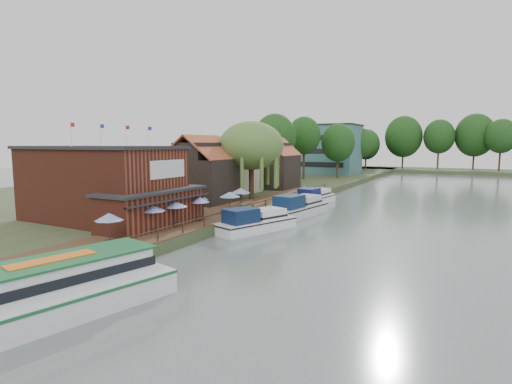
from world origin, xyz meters
The scene contains 28 objects.
ground centered at (0.00, 0.00, 0.00)m, with size 260.00×260.00×0.00m, color slate.
land_bank centered at (-30.00, 35.00, 0.50)m, with size 50.00×140.00×1.00m, color #384728.
quay_deck centered at (-8.00, 10.00, 1.05)m, with size 6.00×50.00×0.10m, color #47301E.
quay_rail centered at (-5.30, 10.50, 1.50)m, with size 0.20×49.00×1.00m, color black, non-canonical shape.
pub centered at (-14.00, -1.00, 4.65)m, with size 20.00×11.00×7.30m, color maroon, non-canonical shape.
hotel_block centered at (-22.00, 70.00, 7.15)m, with size 25.40×12.40×12.30m, color #38666B, non-canonical shape.
cottage_a centered at (-15.00, 14.00, 5.25)m, with size 8.60×7.60×8.50m, color black, non-canonical shape.
cottage_b centered at (-18.00, 24.00, 5.25)m, with size 9.60×8.60×8.50m, color beige, non-canonical shape.
cottage_c centered at (-14.00, 33.00, 5.25)m, with size 7.60×7.60×8.50m, color black, non-canonical shape.
willow centered at (-10.50, 19.00, 6.21)m, with size 8.60×8.60×10.43m, color #476B2D, non-canonical shape.
umbrella_0 centered at (-7.45, -7.65, 2.29)m, with size 2.07×2.07×2.38m, color navy, non-canonical shape.
umbrella_1 centered at (-7.61, -3.13, 2.29)m, with size 2.29×2.29×2.38m, color #1C1E9B, non-canonical shape.
umbrella_2 centered at (-7.38, -0.51, 2.29)m, with size 2.29×2.29×2.38m, color navy, non-canonical shape.
umbrella_3 centered at (-7.13, 2.80, 2.29)m, with size 1.98×1.98×2.38m, color #221A93, non-canonical shape.
umbrella_4 centered at (-8.21, 4.07, 2.29)m, with size 2.05×2.05×2.38m, color navy, non-canonical shape.
umbrella_5 centered at (-6.64, 7.44, 2.29)m, with size 2.24×2.24×2.38m, color navy, non-canonical shape.
umbrella_6 centered at (-7.43, 10.92, 2.29)m, with size 2.32×2.32×2.38m, color #1B3A95, non-canonical shape.
cruiser_0 centered at (-2.73, 5.92, 1.20)m, with size 3.21×9.93×2.41m, color white, non-canonical shape.
cruiser_1 centered at (-2.29, 15.60, 1.33)m, with size 3.50×10.81×2.66m, color silver, non-canonical shape.
cruiser_2 centered at (-3.91, 25.68, 1.19)m, with size 3.17×9.80×2.37m, color white, non-canonical shape.
tour_boat centered at (-2.29, -16.46, 1.48)m, with size 3.83×13.57×2.96m, color silver, non-canonical shape.
swan centered at (-4.50, -12.11, 0.22)m, with size 0.44×0.44×0.44m, color white.
bank_tree_0 centered at (-17.84, 41.43, 7.58)m, with size 8.10×8.10×13.15m, color #143811, non-canonical shape.
bank_tree_1 centered at (-15.82, 51.21, 7.56)m, with size 6.89×6.89×13.12m, color #143811, non-canonical shape.
bank_tree_2 centered at (-10.32, 57.17, 6.91)m, with size 7.17×7.17×11.82m, color #143811, non-canonical shape.
bank_tree_3 centered at (-10.54, 77.02, 6.79)m, with size 6.84×6.84×11.58m, color #143811, non-canonical shape.
bank_tree_4 centered at (-14.99, 86.00, 7.15)m, with size 7.47×7.47×12.29m, color #143811, non-canonical shape.
bank_tree_5 centered at (-12.50, 92.38, 6.81)m, with size 7.19×7.19×11.61m, color #143811, non-canonical shape.
Camera 1 is at (15.44, -27.55, 8.44)m, focal length 28.00 mm.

